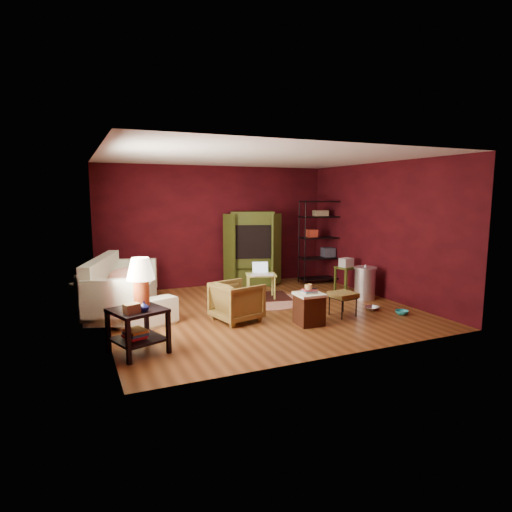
{
  "coord_description": "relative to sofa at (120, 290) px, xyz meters",
  "views": [
    {
      "loc": [
        -3.2,
        -7.07,
        2.16
      ],
      "look_at": [
        0.0,
        0.2,
        1.0
      ],
      "focal_mm": 30.0,
      "sensor_mm": 36.0,
      "label": 1
    }
  ],
  "objects": [
    {
      "name": "trash_can",
      "position": [
        4.76,
        -0.81,
        -0.12
      ],
      "size": [
        0.56,
        0.56,
        0.72
      ],
      "rotation": [
        0.0,
        0.0,
        -0.24
      ],
      "color": "white",
      "rests_on": "ground"
    },
    {
      "name": "laptop_desk",
      "position": [
        2.81,
        0.09,
        0.01
      ],
      "size": [
        0.71,
        0.61,
        0.75
      ],
      "rotation": [
        0.0,
        0.0,
        -0.31
      ],
      "color": "#DBE569",
      "rests_on": "ground"
    },
    {
      "name": "small_stand",
      "position": [
        4.77,
        -0.13,
        0.11
      ],
      "size": [
        0.45,
        0.45,
        0.76
      ],
      "rotation": [
        0.0,
        0.0,
        0.2
      ],
      "color": "#445016",
      "rests_on": "ground"
    },
    {
      "name": "sofa",
      "position": [
        0.0,
        0.0,
        0.0
      ],
      "size": [
        1.47,
        2.42,
        0.91
      ],
      "primitive_type": "imported",
      "rotation": [
        0.0,
        0.0,
        1.94
      ],
      "color": "white",
      "rests_on": "ground"
    },
    {
      "name": "tv_armoire",
      "position": [
        3.2,
        1.45,
        0.45
      ],
      "size": [
        1.31,
        0.98,
        1.74
      ],
      "rotation": [
        0.0,
        0.0,
        -0.32
      ],
      "color": "#445016",
      "rests_on": "ground"
    },
    {
      "name": "sofa_cushions",
      "position": [
        0.0,
        0.02,
        0.01
      ],
      "size": [
        1.54,
        2.44,
        0.95
      ],
      "rotation": [
        0.0,
        0.0,
        -0.31
      ],
      "color": "white",
      "rests_on": "sofa"
    },
    {
      "name": "room",
      "position": [
        2.39,
        -0.74,
        0.95
      ],
      "size": [
        5.54,
        5.04,
        2.84
      ],
      "color": "brown",
      "rests_on": "ground"
    },
    {
      "name": "hamper",
      "position": [
        2.81,
        -1.85,
        -0.18
      ],
      "size": [
        0.45,
        0.45,
        0.61
      ],
      "rotation": [
        0.0,
        0.0,
        -0.04
      ],
      "color": "#411D0F",
      "rests_on": "ground"
    },
    {
      "name": "rug_oriental",
      "position": [
        2.77,
        0.18,
        -0.44
      ],
      "size": [
        1.47,
        1.13,
        0.01
      ],
      "rotation": [
        0.0,
        0.0,
        -0.21
      ],
      "color": "#451812",
      "rests_on": "ground"
    },
    {
      "name": "footstool",
      "position": [
        3.62,
        -1.65,
        -0.09
      ],
      "size": [
        0.46,
        0.46,
        0.43
      ],
      "rotation": [
        0.0,
        0.0,
        0.13
      ],
      "color": "black",
      "rests_on": "ground"
    },
    {
      "name": "pet_bowl_steel",
      "position": [
        4.35,
        -1.56,
        -0.32
      ],
      "size": [
        0.27,
        0.1,
        0.27
      ],
      "primitive_type": "imported",
      "rotation": [
        0.0,
        0.0,
        0.12
      ],
      "color": "silver",
      "rests_on": "ground"
    },
    {
      "name": "pet_bowl_turquoise",
      "position": [
        4.65,
        -2.02,
        -0.34
      ],
      "size": [
        0.24,
        0.1,
        0.23
      ],
      "primitive_type": "imported",
      "rotation": [
        0.0,
        0.0,
        0.11
      ],
      "color": "#28B6BC",
      "rests_on": "ground"
    },
    {
      "name": "vase",
      "position": [
        0.07,
        -2.21,
        0.23
      ],
      "size": [
        0.18,
        0.18,
        0.14
      ],
      "primitive_type": "imported",
      "rotation": [
        0.0,
        0.0,
        0.36
      ],
      "color": "#0D1044",
      "rests_on": "side_table"
    },
    {
      "name": "wire_shelving",
      "position": [
        4.8,
        0.99,
        0.64
      ],
      "size": [
        1.03,
        0.56,
        2.0
      ],
      "rotation": [
        0.0,
        0.0,
        -0.14
      ],
      "color": "black",
      "rests_on": "ground"
    },
    {
      "name": "mug",
      "position": [
        2.77,
        -1.88,
        0.2
      ],
      "size": [
        0.13,
        0.11,
        0.12
      ],
      "primitive_type": "imported",
      "rotation": [
        0.0,
        0.0,
        0.06
      ],
      "color": "#EDC974",
      "rests_on": "hamper"
    },
    {
      "name": "rug_round",
      "position": [
        2.8,
        -0.12,
        -0.45
      ],
      "size": [
        1.98,
        1.98,
        0.01
      ],
      "rotation": [
        0.0,
        0.0,
        0.35
      ],
      "color": "beige",
      "rests_on": "ground"
    },
    {
      "name": "armchair",
      "position": [
        1.79,
        -1.16,
        -0.08
      ],
      "size": [
        0.83,
        0.86,
        0.74
      ],
      "primitive_type": "imported",
      "rotation": [
        0.0,
        0.0,
        1.82
      ],
      "color": "black",
      "rests_on": "ground"
    },
    {
      "name": "side_table",
      "position": [
        0.06,
        -1.94,
        0.32
      ],
      "size": [
        0.83,
        0.83,
        1.29
      ],
      "rotation": [
        0.0,
        0.0,
        0.35
      ],
      "color": "black",
      "rests_on": "ground"
    }
  ]
}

